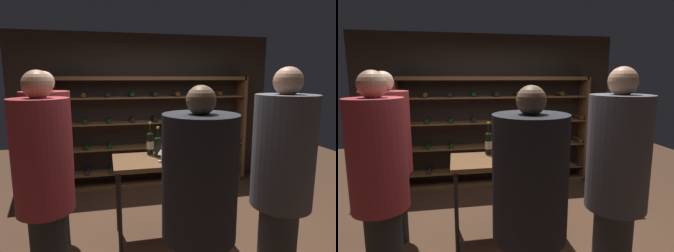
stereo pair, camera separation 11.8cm
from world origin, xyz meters
TOP-DOWN VIEW (x-y plane):
  - ground_plane at (0.00, 0.00)m, footprint 10.13×10.13m
  - back_wall at (0.00, 2.06)m, footprint 4.51×0.10m
  - wine_rack at (0.10, 1.85)m, footprint 3.31×0.32m
  - tasting_table at (-0.03, 0.15)m, footprint 1.26×0.64m
  - person_host_in_suit at (-0.10, -1.16)m, footprint 0.51×0.51m
  - person_bystander_red_print at (-1.34, 0.29)m, footprint 0.52×0.51m
  - person_guest_plum_blouse at (-1.20, -0.61)m, footprint 0.45×0.45m
  - person_bystander_dark_jacket at (0.67, -0.95)m, footprint 0.49×0.49m
  - wine_crate at (1.65, 0.51)m, footprint 0.49×0.36m
  - wine_bottle_red_label at (-0.13, 0.24)m, footprint 0.09×0.09m
  - wine_bottle_amber_reserve at (-0.20, 0.37)m, footprint 0.09×0.09m
  - wine_bottle_green_slim at (0.50, 0.35)m, footprint 0.08×0.08m
  - wine_glass_stemmed_left at (-0.04, 0.35)m, footprint 0.08×0.08m
  - wine_glass_stemmed_center at (-0.14, 0.04)m, footprint 0.08×0.08m

SIDE VIEW (x-z plane):
  - ground_plane at x=0.00m, z-range 0.00..0.00m
  - wine_crate at x=1.65m, z-range 0.00..0.33m
  - tasting_table at x=-0.03m, z-range 0.38..1.35m
  - wine_rack at x=0.10m, z-range -0.01..1.89m
  - person_host_in_suit at x=-0.10m, z-range 0.09..1.92m
  - person_bystander_red_print at x=-1.34m, z-range 0.09..2.04m
  - person_guest_plum_blouse at x=-1.20m, z-range 0.10..2.04m
  - wine_glass_stemmed_center at x=-0.14m, z-range 1.00..1.15m
  - wine_glass_stemmed_left at x=-0.04m, z-range 1.00..1.15m
  - person_bystander_dark_jacket at x=0.67m, z-range 0.10..2.06m
  - wine_bottle_red_label at x=-0.13m, z-range 0.92..1.27m
  - wine_bottle_green_slim at x=0.50m, z-range 0.92..1.29m
  - wine_bottle_amber_reserve at x=-0.20m, z-range 0.92..1.31m
  - back_wall at x=0.00m, z-range 0.00..2.62m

